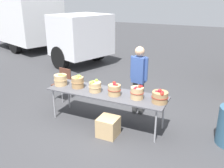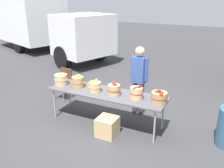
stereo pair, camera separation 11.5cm
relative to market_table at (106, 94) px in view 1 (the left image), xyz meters
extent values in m
plane|color=#38383A|center=(0.00, 0.00, -0.71)|extent=(40.00, 40.00, 0.00)
cube|color=#4C4C51|center=(0.00, 0.00, 0.02)|extent=(2.70, 0.76, 0.03)
cylinder|color=#99999E|center=(-1.23, -0.30, -0.35)|extent=(0.04, 0.04, 0.72)
cylinder|color=#99999E|center=(1.23, -0.30, -0.35)|extent=(0.04, 0.04, 0.72)
cylinder|color=#99999E|center=(-1.23, 0.30, -0.35)|extent=(0.04, 0.04, 0.72)
cylinder|color=#99999E|center=(1.23, 0.30, -0.35)|extent=(0.04, 0.04, 0.72)
cylinder|color=tan|center=(-1.19, -0.04, 0.16)|extent=(0.30, 0.30, 0.25)
torus|color=tan|center=(-1.19, -0.04, 0.17)|extent=(0.32, 0.32, 0.01)
sphere|color=#8CB738|center=(-1.15, -0.05, 0.28)|extent=(0.07, 0.07, 0.07)
sphere|color=#9EC647|center=(-1.17, -0.08, 0.29)|extent=(0.08, 0.08, 0.08)
sphere|color=#7AA833|center=(-1.08, -0.03, 0.27)|extent=(0.08, 0.08, 0.08)
sphere|color=#9EC647|center=(-1.21, -0.01, 0.28)|extent=(0.07, 0.07, 0.07)
cylinder|color=#A87F51|center=(-0.74, 0.00, 0.16)|extent=(0.28, 0.28, 0.25)
torus|color=#A87F51|center=(-0.74, 0.00, 0.17)|extent=(0.30, 0.30, 0.01)
sphere|color=#7AA833|center=(-0.74, 0.00, 0.29)|extent=(0.07, 0.07, 0.07)
sphere|color=#9EC647|center=(-0.72, 0.04, 0.30)|extent=(0.08, 0.08, 0.08)
sphere|color=#9EC647|center=(-0.69, -0.08, 0.29)|extent=(0.08, 0.08, 0.08)
sphere|color=#9EC647|center=(-0.76, 0.05, 0.30)|extent=(0.07, 0.07, 0.07)
cylinder|color=tan|center=(-0.25, -0.06, 0.15)|extent=(0.27, 0.27, 0.22)
torus|color=tan|center=(-0.25, -0.06, 0.16)|extent=(0.29, 0.29, 0.01)
sphere|color=#7AA833|center=(-0.26, 0.04, 0.27)|extent=(0.07, 0.07, 0.07)
sphere|color=#8CB738|center=(-0.32, -0.10, 0.26)|extent=(0.07, 0.07, 0.07)
sphere|color=#7AA833|center=(-0.28, -0.09, 0.27)|extent=(0.08, 0.08, 0.08)
sphere|color=#8CB738|center=(-0.32, -0.11, 0.25)|extent=(0.07, 0.07, 0.07)
sphere|color=#9EC647|center=(-0.29, -0.15, 0.27)|extent=(0.07, 0.07, 0.07)
cylinder|color=tan|center=(0.22, -0.05, 0.15)|extent=(0.27, 0.27, 0.23)
torus|color=maroon|center=(0.22, -0.05, 0.16)|extent=(0.29, 0.29, 0.01)
sphere|color=maroon|center=(0.22, -0.06, 0.26)|extent=(0.07, 0.07, 0.07)
sphere|color=maroon|center=(0.18, 0.04, 0.27)|extent=(0.07, 0.07, 0.07)
sphere|color=maroon|center=(0.23, -0.03, 0.26)|extent=(0.07, 0.07, 0.07)
sphere|color=maroon|center=(0.23, -0.06, 0.28)|extent=(0.07, 0.07, 0.07)
sphere|color=#B22319|center=(0.28, -0.06, 0.27)|extent=(0.07, 0.07, 0.07)
sphere|color=#B22319|center=(0.18, 0.03, 0.28)|extent=(0.07, 0.07, 0.07)
cylinder|color=tan|center=(0.73, -0.02, 0.16)|extent=(0.27, 0.27, 0.25)
torus|color=maroon|center=(0.73, -0.02, 0.17)|extent=(0.29, 0.29, 0.01)
sphere|color=maroon|center=(0.71, -0.11, 0.28)|extent=(0.07, 0.07, 0.07)
sphere|color=#B22319|center=(0.77, -0.01, 0.30)|extent=(0.07, 0.07, 0.07)
sphere|color=maroon|center=(0.79, 0.05, 0.28)|extent=(0.08, 0.08, 0.08)
sphere|color=maroon|center=(0.77, 0.03, 0.29)|extent=(0.07, 0.07, 0.07)
sphere|color=maroon|center=(0.71, -0.03, 0.27)|extent=(0.07, 0.07, 0.07)
cylinder|color=#A87F51|center=(1.21, -0.01, 0.15)|extent=(0.32, 0.32, 0.23)
torus|color=maroon|center=(1.21, -0.01, 0.16)|extent=(0.34, 0.34, 0.01)
sphere|color=maroon|center=(1.25, -0.04, 0.27)|extent=(0.07, 0.07, 0.07)
sphere|color=#B22319|center=(1.27, -0.12, 0.27)|extent=(0.08, 0.08, 0.08)
sphere|color=maroon|center=(1.24, -0.03, 0.26)|extent=(0.07, 0.07, 0.07)
sphere|color=#B22319|center=(1.20, -0.01, 0.29)|extent=(0.08, 0.08, 0.08)
sphere|color=maroon|center=(1.13, -0.02, 0.25)|extent=(0.07, 0.07, 0.07)
sphere|color=maroon|center=(1.19, -0.02, 0.29)|extent=(0.07, 0.07, 0.07)
cylinder|color=#3F3F3F|center=(0.56, 0.76, -0.30)|extent=(0.12, 0.12, 0.82)
cylinder|color=#3F3F3F|center=(0.39, 0.78, -0.30)|extent=(0.12, 0.12, 0.82)
cube|color=#334C8C|center=(0.48, 0.77, 0.41)|extent=(0.33, 0.25, 0.61)
sphere|color=tan|center=(0.48, 0.77, 0.85)|extent=(0.22, 0.22, 0.22)
cylinder|color=#334C8C|center=(0.66, 0.75, 0.45)|extent=(0.09, 0.09, 0.55)
cylinder|color=#334C8C|center=(0.30, 0.79, 0.45)|extent=(0.09, 0.09, 0.55)
cube|color=white|center=(-7.57, 5.51, 0.89)|extent=(4.69, 3.46, 2.30)
cube|color=silver|center=(-3.13, 3.96, 0.54)|extent=(2.39, 2.58, 1.60)
cube|color=black|center=(-2.32, 3.68, 0.86)|extent=(0.62, 1.68, 0.80)
cylinder|color=black|center=(-2.97, 4.91, -0.26)|extent=(0.94, 0.56, 0.90)
cylinder|color=black|center=(-3.59, 3.12, -0.26)|extent=(0.94, 0.56, 0.90)
cylinder|color=black|center=(-6.69, 6.21, -0.26)|extent=(0.94, 0.56, 0.90)
cylinder|color=black|center=(-7.31, 4.42, -0.26)|extent=(0.94, 0.56, 0.90)
cube|color=brown|center=(-1.73, 0.67, -0.27)|extent=(0.45, 0.45, 0.04)
cube|color=brown|center=(-1.71, 0.85, -0.05)|extent=(0.40, 0.08, 0.40)
cylinder|color=gray|center=(-1.92, 0.52, -0.50)|extent=(0.02, 0.02, 0.42)
cylinder|color=gray|center=(-1.58, 0.48, -0.50)|extent=(0.02, 0.02, 0.42)
cylinder|color=gray|center=(-1.88, 0.86, -0.50)|extent=(0.02, 0.02, 0.42)
cylinder|color=gray|center=(-1.54, 0.82, -0.50)|extent=(0.02, 0.02, 0.42)
cube|color=tan|center=(0.28, -0.47, -0.51)|extent=(0.41, 0.41, 0.41)
camera|label=1|loc=(2.27, -4.48, 2.08)|focal=39.36mm
camera|label=2|loc=(2.38, -4.43, 2.08)|focal=39.36mm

